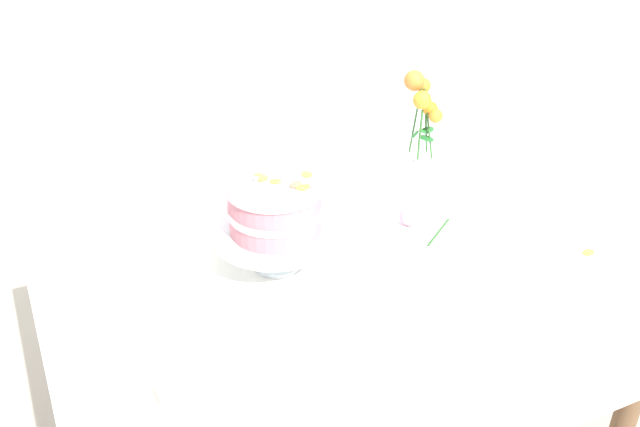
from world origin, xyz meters
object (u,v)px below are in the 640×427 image
object	(u,v)px
fallen_rose	(410,216)
teacup	(180,396)
dining_table	(350,286)
layer_cake	(275,205)
flower_vase	(420,140)
cake_stand	(276,236)

from	to	relation	value
fallen_rose	teacup	bearing A→B (deg)	-153.15
dining_table	teacup	bearing A→B (deg)	-149.61
layer_cake	flower_vase	distance (m)	0.52
flower_vase	teacup	xyz separation A→B (m)	(-0.80, -0.51, -0.12)
dining_table	fallen_rose	bearing A→B (deg)	16.87
cake_stand	fallen_rose	size ratio (longest dim) A/B	2.22
dining_table	teacup	xyz separation A→B (m)	(-0.49, -0.29, 0.11)
cake_stand	layer_cake	world-z (taller)	layer_cake
layer_cake	cake_stand	bearing A→B (deg)	150.97
dining_table	flower_vase	xyz separation A→B (m)	(0.31, 0.22, 0.23)
dining_table	layer_cake	world-z (taller)	layer_cake
flower_vase	cake_stand	bearing A→B (deg)	-159.17
fallen_rose	dining_table	bearing A→B (deg)	-163.13
layer_cake	teacup	xyz separation A→B (m)	(-0.32, -0.32, -0.14)
dining_table	fallen_rose	xyz separation A→B (m)	(0.19, 0.06, 0.11)
dining_table	flower_vase	world-z (taller)	flower_vase
teacup	dining_table	bearing A→B (deg)	30.39
cake_stand	layer_cake	distance (m)	0.08
layer_cake	fallen_rose	distance (m)	0.39
flower_vase	fallen_rose	distance (m)	0.23
flower_vase	teacup	bearing A→B (deg)	-147.72
cake_stand	flower_vase	size ratio (longest dim) A/B	0.89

